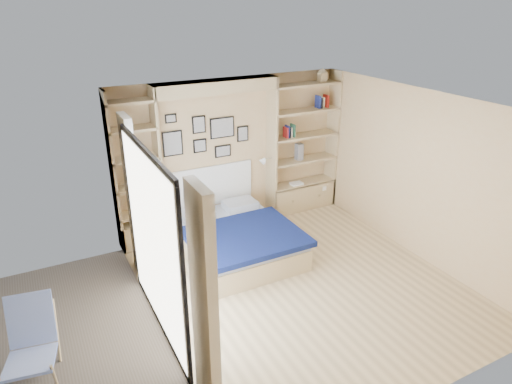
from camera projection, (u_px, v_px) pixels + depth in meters
ground at (300, 282)px, 6.35m from camera, size 4.50×4.50×0.00m
room_shell at (228, 180)px, 7.00m from camera, size 4.50×4.50×4.50m
bed at (236, 238)px, 6.98m from camera, size 1.62×2.12×1.07m
photo_gallery at (205, 136)px, 7.34m from camera, size 1.48×0.02×0.82m
reading_lamps at (220, 168)px, 7.42m from camera, size 1.92×0.12×0.15m
shelf_decor at (289, 123)px, 7.82m from camera, size 3.54×0.23×2.03m
deck at (12, 373)px, 4.82m from camera, size 3.20×4.00×0.05m
deck_chair at (31, 341)px, 4.70m from camera, size 0.61×0.88×0.82m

